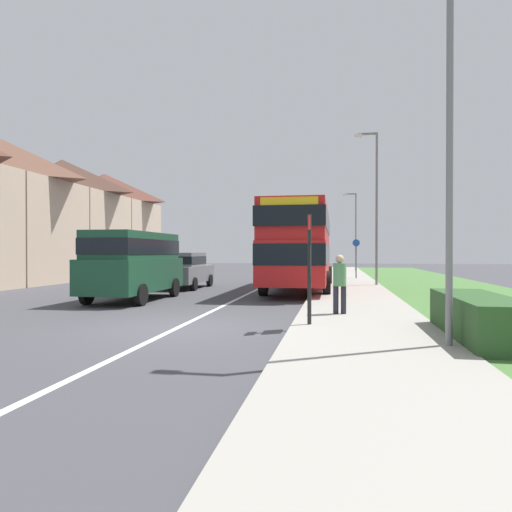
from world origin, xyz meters
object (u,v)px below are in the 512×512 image
object	(u,v)px
double_decker_bus	(300,243)
parked_car_grey	(184,269)
street_lamp_mid	(375,199)
cycle_route_sign	(356,257)
parked_van_dark_green	(134,260)
street_lamp_far	(354,226)
bus_stop_sign	(309,261)
pedestrian_at_stop	(340,281)
street_lamp_near	(443,119)

from	to	relation	value
double_decker_bus	parked_car_grey	bearing A→B (deg)	178.21
parked_car_grey	street_lamp_mid	bearing A→B (deg)	13.96
parked_car_grey	cycle_route_sign	distance (m)	11.50
parked_van_dark_green	cycle_route_sign	size ratio (longest dim) A/B	2.00
street_lamp_far	bus_stop_sign	bearing A→B (deg)	-94.16
pedestrian_at_stop	street_lamp_near	bearing A→B (deg)	-65.47
double_decker_bus	street_lamp_near	distance (m)	13.09
street_lamp_mid	parked_car_grey	bearing A→B (deg)	-166.04
parked_van_dark_green	cycle_route_sign	bearing A→B (deg)	57.83
cycle_route_sign	double_decker_bus	bearing A→B (deg)	-109.56
street_lamp_far	pedestrian_at_stop	bearing A→B (deg)	-93.04
double_decker_bus	street_lamp_mid	distance (m)	4.79
parked_van_dark_green	street_lamp_near	distance (m)	11.76
cycle_route_sign	bus_stop_sign	bearing A→B (deg)	-95.63
parked_van_dark_green	street_lamp_far	world-z (taller)	street_lamp_far
parked_car_grey	bus_stop_sign	bearing A→B (deg)	-58.48
double_decker_bus	parked_van_dark_green	bearing A→B (deg)	-135.99
parked_car_grey	street_lamp_mid	xyz separation A→B (m)	(9.07, 2.25, 3.43)
parked_van_dark_green	bus_stop_sign	world-z (taller)	bus_stop_sign
pedestrian_at_stop	street_lamp_far	world-z (taller)	street_lamp_far
parked_van_dark_green	street_lamp_near	size ratio (longest dim) A/B	0.71
street_lamp_far	cycle_route_sign	bearing A→B (deg)	-91.74
double_decker_bus	street_lamp_far	world-z (taller)	street_lamp_far
cycle_route_sign	street_lamp_far	xyz separation A→B (m)	(0.34, 11.29, 2.49)
double_decker_bus	street_lamp_far	bearing A→B (deg)	80.63
pedestrian_at_stop	street_lamp_far	bearing A→B (deg)	86.96
bus_stop_sign	cycle_route_sign	world-z (taller)	bus_stop_sign
parked_car_grey	street_lamp_near	size ratio (longest dim) A/B	0.60
parked_car_grey	street_lamp_far	size ratio (longest dim) A/B	0.63
pedestrian_at_stop	street_lamp_mid	bearing A→B (deg)	80.86
bus_stop_sign	cycle_route_sign	size ratio (longest dim) A/B	1.03
parked_car_grey	street_lamp_far	bearing A→B (deg)	65.35
parked_van_dark_green	pedestrian_at_stop	world-z (taller)	parked_van_dark_green
cycle_route_sign	street_lamp_near	xyz separation A→B (m)	(0.59, -20.47, 2.64)
parked_van_dark_green	parked_car_grey	distance (m)	5.58
bus_stop_sign	street_lamp_near	size ratio (longest dim) A/B	0.37
double_decker_bus	cycle_route_sign	xyz separation A→B (m)	(2.84, 7.98, -0.71)
parked_car_grey	street_lamp_far	xyz separation A→B (m)	(8.77, 19.10, 2.98)
street_lamp_near	street_lamp_mid	xyz separation A→B (m)	(0.05, 14.91, 0.30)
parked_van_dark_green	street_lamp_mid	xyz separation A→B (m)	(9.05, 7.81, 2.93)
street_lamp_mid	parked_van_dark_green	bearing A→B (deg)	-139.21
pedestrian_at_stop	street_lamp_mid	world-z (taller)	street_lamp_mid
parked_car_grey	pedestrian_at_stop	distance (m)	11.46
cycle_route_sign	street_lamp_far	world-z (taller)	street_lamp_far
street_lamp_near	parked_van_dark_green	bearing A→B (deg)	141.72
street_lamp_far	parked_car_grey	bearing A→B (deg)	-114.65
parked_van_dark_green	street_lamp_near	xyz separation A→B (m)	(9.00, -7.10, 2.63)
parked_car_grey	street_lamp_far	world-z (taller)	street_lamp_far
cycle_route_sign	street_lamp_mid	size ratio (longest dim) A/B	0.33
parked_van_dark_green	street_lamp_far	size ratio (longest dim) A/B	0.75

